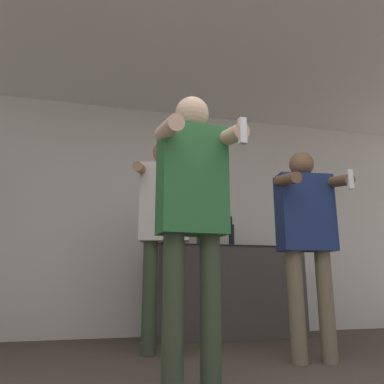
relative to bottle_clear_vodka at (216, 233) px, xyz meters
name	(u,v)px	position (x,y,z in m)	size (l,w,h in m)	color
wall_back	(150,217)	(-0.67, 0.35, 0.21)	(7.00, 0.06, 2.55)	silver
ceiling_slab	(180,29)	(-0.67, -1.21, 1.51)	(7.00, 3.57, 0.05)	silver
counter	(228,291)	(0.15, 0.06, -0.60)	(1.60, 0.53, 0.93)	#47423D
bottle_clear_vodka	(216,233)	(0.00, 0.00, 0.00)	(0.07, 0.07, 0.34)	maroon
bottle_dark_rum	(232,235)	(0.18, 0.00, -0.01)	(0.06, 0.06, 0.33)	black
bottle_amber_bourbon	(201,234)	(-0.17, 0.00, -0.01)	(0.08, 0.08, 0.32)	#194723
bottle_short_whiskey	(165,234)	(-0.54, 0.00, -0.02)	(0.09, 0.09, 0.29)	black
person_woman_foreground	(193,204)	(-0.72, -1.84, -0.07)	(0.47, 0.43, 1.64)	#38422D
person_man_side	(307,230)	(0.34, -1.25, -0.11)	(0.51, 0.49, 1.58)	#75664C
person_spectator_back	(165,218)	(-0.68, -0.71, 0.03)	(0.54, 0.51, 1.80)	#38422D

